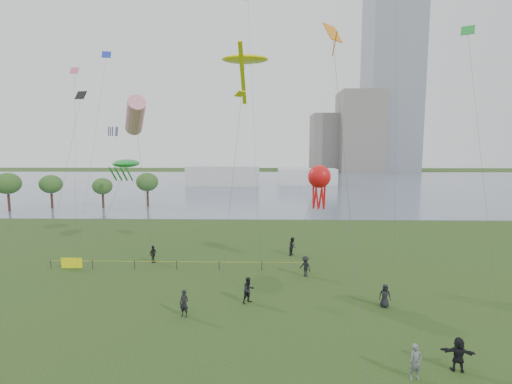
{
  "coord_description": "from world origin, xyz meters",
  "views": [
    {
      "loc": [
        0.64,
        -18.09,
        11.3
      ],
      "look_at": [
        0.0,
        10.0,
        8.0
      ],
      "focal_mm": 26.0,
      "sensor_mm": 36.0,
      "label": 1
    }
  ],
  "objects_px": {
    "kite_stingray": "(245,60)",
    "kite_octopus": "(319,178)",
    "fence": "(112,263)",
    "kite_flyer": "(416,362)"
  },
  "relations": [
    {
      "from": "kite_stingray",
      "to": "kite_octopus",
      "type": "xyz_separation_m",
      "value": [
        6.86,
        -4.78,
        -11.3
      ]
    },
    {
      "from": "fence",
      "to": "kite_octopus",
      "type": "xyz_separation_m",
      "value": [
        19.24,
        -0.5,
        8.17
      ]
    },
    {
      "from": "kite_octopus",
      "to": "kite_flyer",
      "type": "bearing_deg",
      "value": -70.0
    },
    {
      "from": "fence",
      "to": "kite_octopus",
      "type": "relative_size",
      "value": 2.45
    },
    {
      "from": "kite_stingray",
      "to": "kite_octopus",
      "type": "bearing_deg",
      "value": -22.7
    },
    {
      "from": "kite_flyer",
      "to": "kite_octopus",
      "type": "xyz_separation_m",
      "value": [
        -2.55,
        15.83,
        7.83
      ]
    },
    {
      "from": "fence",
      "to": "kite_octopus",
      "type": "distance_m",
      "value": 20.91
    },
    {
      "from": "fence",
      "to": "kite_stingray",
      "type": "distance_m",
      "value": 23.46
    },
    {
      "from": "fence",
      "to": "kite_flyer",
      "type": "xyz_separation_m",
      "value": [
        21.79,
        -16.34,
        0.34
      ]
    },
    {
      "from": "fence",
      "to": "kite_flyer",
      "type": "distance_m",
      "value": 27.24
    }
  ]
}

